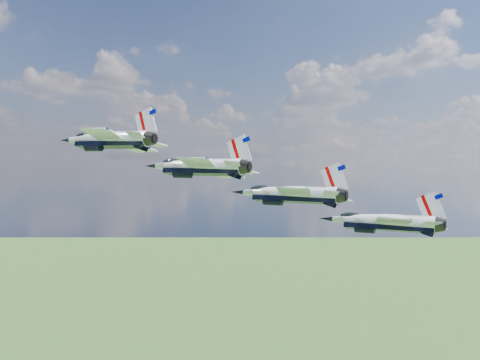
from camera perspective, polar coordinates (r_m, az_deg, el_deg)
jet_0 at (r=73.67m, az=-14.21°, el=4.21°), size 17.93×20.13×7.53m
jet_1 at (r=70.87m, az=-4.87°, el=1.46°), size 17.93×20.13×7.53m
jet_2 at (r=70.24m, az=4.91°, el=-1.47°), size 17.93×20.13×7.53m
jet_3 at (r=71.84m, az=14.58°, el=-4.31°), size 17.93×20.13×7.53m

